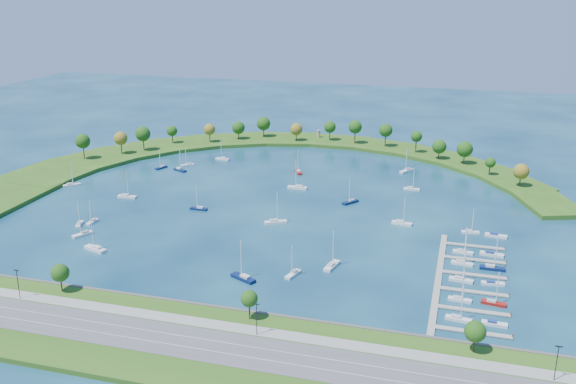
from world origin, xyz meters
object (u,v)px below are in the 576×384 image
(moored_boat_15, at_px, (332,265))
(moored_boat_5, at_px, (180,169))
(moored_boat_13, at_px, (127,196))
(docked_boat_1, at_px, (494,324))
(moored_boat_8, at_px, (350,201))
(moored_boat_20, at_px, (293,273))
(moored_boat_0, at_px, (72,184))
(moored_boat_16, at_px, (298,171))
(moored_boat_4, at_px, (402,222))
(moored_boat_14, at_px, (95,248))
(moored_boat_18, at_px, (243,277))
(docked_boat_2, at_px, (460,299))
(moored_boat_3, at_px, (407,170))
(docked_boat_0, at_px, (458,318))
(docked_boat_8, at_px, (463,251))
(moored_boat_1, at_px, (187,164))
(docked_boat_7, at_px, (492,267))
(docked_boat_3, at_px, (494,302))
(moored_boat_7, at_px, (275,221))
(moored_boat_17, at_px, (223,158))
(docked_boat_5, at_px, (493,283))
(moored_boat_12, at_px, (412,188))
(harbor_tower, at_px, (318,134))
(docked_boat_9, at_px, (492,254))
(moored_boat_2, at_px, (161,167))
(moored_boat_19, at_px, (92,221))
(dock_system, at_px, (460,281))
(docked_boat_10, at_px, (470,231))
(docked_boat_6, at_px, (462,262))
(moored_boat_9, at_px, (298,187))
(docked_boat_4, at_px, (461,279))
(moored_boat_6, at_px, (199,208))
(moored_boat_10, at_px, (83,233))
(docked_boat_11, at_px, (496,235))

(moored_boat_15, bearing_deg, moored_boat_5, 59.66)
(moored_boat_13, xyz_separation_m, docked_boat_1, (165.34, -74.69, -0.38))
(moored_boat_8, xyz_separation_m, moored_boat_20, (-5.23, -80.36, -0.03))
(moored_boat_0, bearing_deg, moored_boat_16, -17.08)
(moored_boat_4, xyz_separation_m, moored_boat_13, (-129.26, -1.25, 0.02))
(moored_boat_14, height_order, moored_boat_18, moored_boat_14)
(moored_boat_4, distance_m, docked_boat_2, 68.12)
(moored_boat_3, height_order, docked_boat_0, moored_boat_3)
(moored_boat_20, relative_size, docked_boat_8, 1.04)
(moored_boat_0, xyz_separation_m, moored_boat_1, (40.72, 49.21, -0.03))
(moored_boat_16, relative_size, docked_boat_7, 0.94)
(moored_boat_3, bearing_deg, docked_boat_8, 49.86)
(docked_boat_3, bearing_deg, moored_boat_7, 159.35)
(moored_boat_17, bearing_deg, moored_boat_4, 153.80)
(moored_boat_8, distance_m, docked_boat_5, 92.51)
(moored_boat_15, height_order, moored_boat_17, moored_boat_15)
(moored_boat_4, xyz_separation_m, docked_boat_8, (25.62, -23.91, -0.04))
(moored_boat_1, xyz_separation_m, moored_boat_12, (123.62, -8.78, 0.01))
(harbor_tower, distance_m, docked_boat_9, 187.77)
(moored_boat_2, xyz_separation_m, moored_boat_15, (116.49, -97.68, 0.09))
(moored_boat_1, xyz_separation_m, moored_boat_19, (-2.76, -90.86, -0.02))
(dock_system, xyz_separation_m, moored_boat_7, (-77.14, 35.52, 0.62))
(moored_boat_12, distance_m, docked_boat_1, 128.93)
(moored_boat_1, bearing_deg, docked_boat_8, 111.75)
(moored_boat_13, height_order, docked_boat_10, moored_boat_13)
(moored_boat_20, bearing_deg, docked_boat_6, 130.27)
(moored_boat_9, distance_m, docked_boat_9, 107.51)
(moored_boat_16, bearing_deg, docked_boat_0, -176.55)
(docked_boat_2, bearing_deg, docked_boat_6, 94.20)
(moored_boat_0, relative_size, moored_boat_19, 1.19)
(moored_boat_16, height_order, docked_boat_1, moored_boat_16)
(docked_boat_2, relative_size, docked_boat_8, 0.98)
(docked_boat_2, distance_m, docked_boat_4, 14.71)
(docked_boat_3, relative_size, docked_boat_10, 1.09)
(moored_boat_3, relative_size, moored_boat_20, 1.15)
(moored_boat_6, relative_size, docked_boat_6, 1.00)
(moored_boat_3, bearing_deg, moored_boat_16, -39.45)
(moored_boat_12, bearing_deg, docked_boat_0, -78.45)
(moored_boat_8, relative_size, moored_boat_10, 1.00)
(harbor_tower, bearing_deg, docked_boat_10, -54.67)
(moored_boat_15, distance_m, docked_boat_2, 47.06)
(moored_boat_1, distance_m, moored_boat_19, 90.90)
(moored_boat_17, distance_m, docked_boat_3, 199.57)
(moored_boat_4, height_order, docked_boat_4, moored_boat_4)
(moored_boat_3, distance_m, docked_boat_0, 157.65)
(moored_boat_5, height_order, docked_boat_9, moored_boat_5)
(moored_boat_17, xyz_separation_m, docked_boat_1, (146.13, -149.23, -0.34))
(moored_boat_3, bearing_deg, docked_boat_11, 60.90)
(moored_boat_9, height_order, moored_boat_15, moored_boat_9)
(moored_boat_1, distance_m, docked_boat_7, 184.95)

